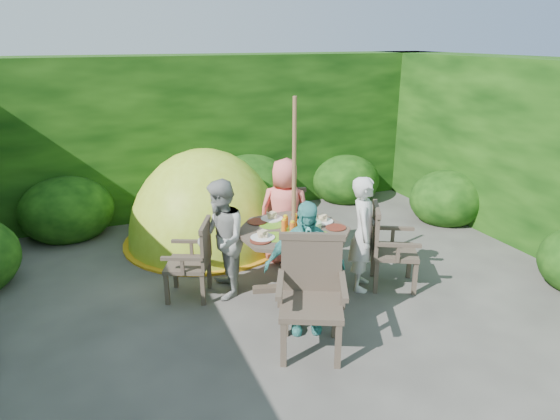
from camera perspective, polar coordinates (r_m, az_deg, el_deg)
name	(u,v)px	position (r m, az deg, el deg)	size (l,w,h in m)	color
ground	(300,317)	(5.32, 2.25, -12.17)	(60.00, 60.00, 0.00)	#43413C
hedge_enclosure	(255,171)	(5.98, -2.85, 4.47)	(9.00, 9.00, 2.50)	black
patio_table	(294,240)	(5.57, 1.59, -3.40)	(1.58, 1.58, 0.90)	#3A3026
parasol_pole	(294,200)	(5.40, 1.59, 1.21)	(0.04, 0.04, 2.20)	brown
garden_chair_right	(388,246)	(5.88, 12.22, -4.01)	(0.69, 0.72, 0.93)	#3A3026
garden_chair_left	(194,259)	(5.59, -9.80, -5.54)	(0.62, 0.65, 0.85)	#3A3026
garden_chair_back	(283,218)	(6.64, 0.35, -0.98)	(0.59, 0.53, 0.89)	#3A3026
garden_chair_front	(311,293)	(4.63, 3.58, -9.47)	(0.79, 0.75, 1.03)	#3A3026
child_right	(364,234)	(5.71, 9.54, -2.69)	(0.48, 0.32, 1.33)	silver
child_left	(221,240)	(5.50, -6.74, -3.37)	(0.65, 0.51, 1.34)	#A6A6A1
child_back	(285,212)	(6.29, 0.56, -0.17)	(0.67, 0.43, 1.36)	#FF7269
child_front	(305,267)	(4.83, 2.85, -6.58)	(0.79, 0.33, 1.34)	#48AAA3
dome_tent	(207,241)	(7.24, -8.34, -3.49)	(2.32, 2.32, 2.65)	#A2BA23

